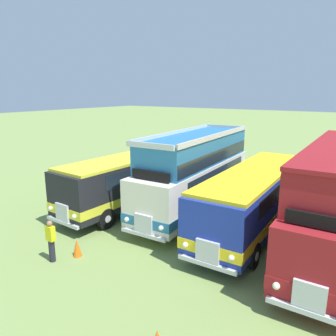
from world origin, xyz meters
name	(u,v)px	position (x,y,z in m)	size (l,w,h in m)	color
bus_first_in_row	(141,174)	(-14.04, 0.14, 1.76)	(3.07, 11.36, 2.99)	black
bus_second_in_row	(195,171)	(-10.54, 0.50, 2.35)	(2.95, 9.81, 4.52)	silver
bus_third_in_row	(255,195)	(-7.02, 0.06, 1.75)	(2.77, 10.38, 2.99)	#1E339E
cone_near_end	(77,248)	(-12.11, -6.56, 0.37)	(0.36, 0.36, 0.75)	orange
marshal_person	(51,241)	(-12.61, -7.40, 0.89)	(0.36, 0.24, 1.73)	#23232D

